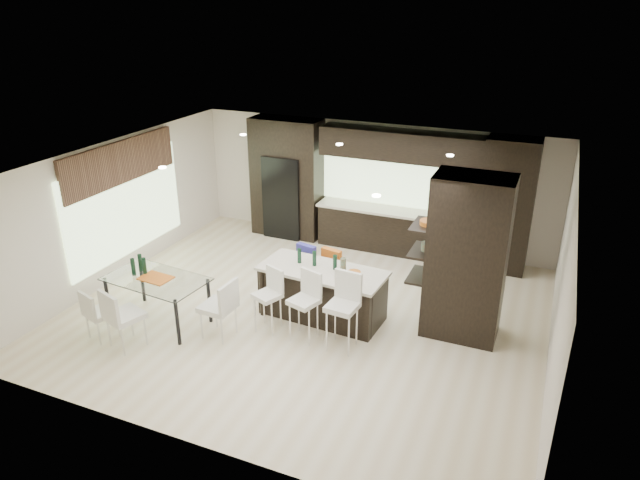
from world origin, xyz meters
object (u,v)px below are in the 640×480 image
at_px(chair_near, 125,320).
at_px(chair_end, 218,311).
at_px(dining_table, 159,300).
at_px(chair_far, 101,316).
at_px(stool_left, 268,306).
at_px(bench, 319,285).
at_px(kitchen_island, 322,293).
at_px(stool_right, 342,320).
at_px(floor_vase, 343,289).
at_px(stool_mid, 304,313).

height_order(chair_near, chair_end, chair_near).
relative_size(dining_table, chair_far, 2.11).
bearing_deg(stool_left, bench, 96.58).
bearing_deg(chair_end, chair_far, 117.53).
height_order(kitchen_island, chair_end, chair_end).
bearing_deg(stool_right, chair_near, -152.92).
xyz_separation_m(bench, floor_vase, (0.67, -0.53, 0.30)).
xyz_separation_m(kitchen_island, chair_near, (-2.49, -2.06, 0.02)).
xyz_separation_m(bench, chair_far, (-2.72, -2.57, 0.12)).
height_order(bench, floor_vase, floor_vase).
bearing_deg(stool_right, kitchen_island, 135.19).
bearing_deg(floor_vase, bench, 141.71).
bearing_deg(dining_table, chair_near, -84.43).
bearing_deg(bench, stool_mid, -64.68).
height_order(bench, chair_near, chair_near).
height_order(bench, chair_far, chair_far).
distance_m(stool_left, stool_mid, 0.66).
distance_m(chair_near, chair_end, 1.43).
xyz_separation_m(stool_left, chair_end, (-0.65, -0.48, 0.03)).
height_order(stool_right, floor_vase, floor_vase).
xyz_separation_m(stool_left, chair_near, (-1.83, -1.30, 0.03)).
distance_m(kitchen_island, bench, 0.65).
bearing_deg(floor_vase, stool_mid, -114.52).
distance_m(kitchen_island, floor_vase, 0.39).
xyz_separation_m(chair_near, chair_far, (-0.53, 0.04, -0.07)).
bearing_deg(chair_near, stool_mid, 45.68).
relative_size(stool_left, chair_end, 0.94).
relative_size(stool_left, stool_right, 0.86).
xyz_separation_m(floor_vase, chair_near, (-2.86, -2.08, -0.11)).
xyz_separation_m(stool_right, dining_table, (-3.16, -0.45, -0.10)).
xyz_separation_m(stool_left, stool_right, (1.32, -0.03, 0.07)).
relative_size(stool_right, chair_end, 1.09).
bearing_deg(stool_mid, floor_vase, 82.66).
height_order(floor_vase, chair_far, floor_vase).
relative_size(bench, chair_near, 1.53).
height_order(stool_mid, bench, stool_mid).
relative_size(floor_vase, dining_table, 0.69).
bearing_deg(kitchen_island, chair_far, -142.40).
distance_m(bench, chair_end, 2.07).
bearing_deg(stool_right, stool_mid, -176.41).
distance_m(kitchen_island, dining_table, 2.79).
height_order(stool_left, chair_near, chair_near).
bearing_deg(kitchen_island, stool_left, -127.22).
bearing_deg(kitchen_island, chair_near, -136.60).
bearing_deg(stool_left, chair_end, -121.57).
relative_size(stool_left, stool_mid, 0.94).
relative_size(stool_left, chair_near, 0.93).
xyz_separation_m(kitchen_island, stool_right, (0.66, -0.79, 0.06)).
height_order(stool_left, chair_end, chair_end).
height_order(kitchen_island, stool_left, kitchen_island).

